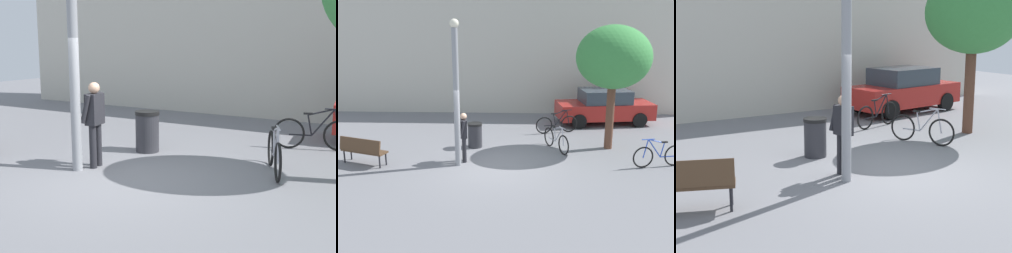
% 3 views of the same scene
% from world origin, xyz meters
% --- Properties ---
extents(ground_plane, '(36.00, 36.00, 0.00)m').
position_xyz_m(ground_plane, '(0.00, 0.00, 0.00)').
color(ground_plane, slate).
extents(building_facade, '(19.51, 2.00, 7.08)m').
position_xyz_m(building_facade, '(0.00, 8.55, 3.54)').
color(building_facade, beige).
rests_on(building_facade, ground_plane).
extents(lamppost, '(0.28, 0.28, 4.67)m').
position_xyz_m(lamppost, '(-1.16, 0.06, 2.48)').
color(lamppost, gray).
rests_on(lamppost, ground_plane).
extents(person_by_lamppost, '(0.34, 0.62, 1.67)m').
position_xyz_m(person_by_lamppost, '(-1.01, 0.43, 0.97)').
color(person_by_lamppost, '#232328').
rests_on(person_by_lamppost, ground_plane).
extents(park_bench, '(1.67, 0.98, 0.92)m').
position_xyz_m(park_bench, '(-4.29, -0.03, 0.55)').
color(park_bench, '#513823').
rests_on(park_bench, ground_plane).
extents(plaza_tree, '(2.63, 2.63, 4.47)m').
position_xyz_m(plaza_tree, '(4.10, 2.06, 3.32)').
color(plaza_tree, brown).
rests_on(plaza_tree, ground_plane).
extents(bicycle_black, '(1.76, 0.53, 0.97)m').
position_xyz_m(bicycle_black, '(2.36, 4.05, 0.38)').
color(bicycle_black, black).
rests_on(bicycle_black, ground_plane).
extents(bicycle_silver, '(0.79, 1.67, 0.97)m').
position_xyz_m(bicycle_silver, '(2.16, 1.74, 0.38)').
color(bicycle_silver, black).
rests_on(bicycle_silver, ground_plane).
extents(bicycle_blue, '(1.78, 0.44, 0.97)m').
position_xyz_m(bicycle_blue, '(5.35, 0.17, 0.38)').
color(bicycle_blue, black).
rests_on(bicycle_blue, ground_plane).
extents(parked_car_red, '(4.39, 2.25, 1.55)m').
position_xyz_m(parked_car_red, '(4.60, 5.74, 0.77)').
color(parked_car_red, '#AD231E').
rests_on(parked_car_red, ground_plane).
extents(trash_bin, '(0.55, 0.55, 0.92)m').
position_xyz_m(trash_bin, '(-0.82, 2.01, 0.46)').
color(trash_bin, '#2D2D33').
rests_on(trash_bin, ground_plane).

